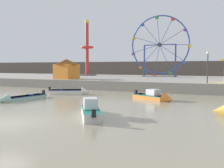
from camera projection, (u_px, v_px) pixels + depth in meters
The scene contains 11 objects.
ground_plane at pixel (5, 123), 13.89m from camera, with size 240.00×240.00×0.00m, color gray.
quay_promenade at pixel (152, 81), 42.01m from camera, with size 110.00×23.61×1.24m, color gray.
distant_town_skyline at pixel (176, 70), 62.04m from camera, with size 140.00×3.00×4.40m, color #564C47.
motorboat_pale_grey at pixel (90, 110), 16.11m from camera, with size 3.38×4.41×1.39m.
motorboat_white_red_stripe at pixel (73, 92), 28.36m from camera, with size 4.51×3.04×1.17m.
motorboat_orange_hull at pixel (155, 97), 23.33m from camera, with size 4.44×2.92×1.33m.
motorboat_seafoam at pixel (18, 98), 23.21m from camera, with size 1.74×5.45×1.00m.
ferris_wheel_blue_frame at pixel (160, 46), 46.04m from camera, with size 10.97×1.20×11.29m.
drop_tower_red_tower at pixel (87, 51), 52.07m from camera, with size 2.80×2.80×11.56m.
carnival_booth_orange_canopy at pixel (66, 69), 38.27m from camera, with size 3.43×3.51×3.03m.
promenade_lamp_near at pixel (208, 62), 28.26m from camera, with size 0.32×0.32×3.61m.
Camera 1 is at (11.06, -10.06, 3.15)m, focal length 40.13 mm.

